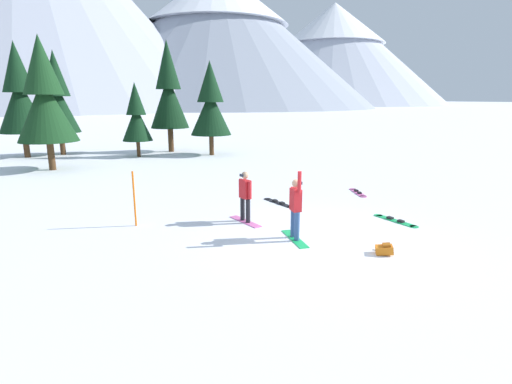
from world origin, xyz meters
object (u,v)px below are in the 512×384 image
at_px(pine_tree_slender, 57,99).
at_px(trail_marker_pole, 134,199).
at_px(snowboarder_foreground, 295,207).
at_px(pine_tree_twin, 169,92).
at_px(pine_tree_tall, 20,95).
at_px(loose_snowboard_far_spare, 278,203).
at_px(pine_tree_broad, 211,104).
at_px(pine_tree_young, 136,117).
at_px(loose_snowboard_near_right, 358,192).
at_px(pine_tree_short, 44,98).
at_px(loose_snowboard_near_left, 395,220).
at_px(snowboarder_midground, 245,196).
at_px(backpack_orange, 384,249).

bearing_deg(pine_tree_slender, trail_marker_pole, -81.44).
relative_size(snowboarder_foreground, pine_tree_twin, 0.25).
relative_size(trail_marker_pole, pine_tree_tall, 0.23).
xyz_separation_m(loose_snowboard_far_spare, pine_tree_broad, (1.53, 14.16, 3.55)).
bearing_deg(pine_tree_young, pine_tree_twin, 35.65).
distance_m(pine_tree_twin, pine_tree_slender, 7.71).
height_order(loose_snowboard_near_right, pine_tree_short, pine_tree_short).
xyz_separation_m(snowboarder_foreground, loose_snowboard_far_spare, (1.36, 3.87, -0.95)).
xyz_separation_m(loose_snowboard_far_spare, pine_tree_young, (-3.44, 15.25, 2.75)).
bearing_deg(loose_snowboard_far_spare, pine_tree_tall, 120.58).
distance_m(loose_snowboard_near_left, trail_marker_pole, 8.59).
height_order(pine_tree_tall, pine_tree_short, pine_tree_tall).
bearing_deg(pine_tree_short, loose_snowboard_far_spare, -53.60).
relative_size(loose_snowboard_near_left, pine_tree_young, 0.35).
relative_size(loose_snowboard_far_spare, pine_tree_tall, 0.23).
bearing_deg(pine_tree_twin, pine_tree_tall, 175.40).
xyz_separation_m(snowboarder_midground, pine_tree_young, (-1.36, 17.01, 1.87)).
bearing_deg(backpack_orange, pine_tree_short, 116.93).
distance_m(loose_snowboard_near_left, pine_tree_short, 19.45).
height_order(loose_snowboard_near_right, trail_marker_pole, trail_marker_pole).
distance_m(backpack_orange, pine_tree_short, 20.06).
distance_m(loose_snowboard_far_spare, pine_tree_slender, 20.66).
xyz_separation_m(loose_snowboard_near_right, pine_tree_broad, (-2.40, 13.95, 3.55)).
height_order(loose_snowboard_near_right, pine_tree_broad, pine_tree_broad).
height_order(loose_snowboard_far_spare, pine_tree_young, pine_tree_young).
bearing_deg(loose_snowboard_near_left, pine_tree_twin, 99.21).
height_order(snowboarder_foreground, pine_tree_tall, pine_tree_tall).
relative_size(loose_snowboard_near_left, pine_tree_broad, 0.27).
bearing_deg(snowboarder_foreground, pine_tree_short, 115.06).
xyz_separation_m(loose_snowboard_near_left, trail_marker_pole, (-8.05, 2.86, 0.87)).
bearing_deg(pine_tree_slender, pine_tree_tall, -166.76).
relative_size(snowboarder_foreground, loose_snowboard_near_left, 1.15).
distance_m(snowboarder_midground, pine_tree_young, 17.17).
bearing_deg(pine_tree_short, trail_marker_pole, -75.75).
distance_m(backpack_orange, pine_tree_tall, 26.43).
distance_m(snowboarder_midground, pine_tree_short, 15.33).
bearing_deg(pine_tree_twin, snowboarder_foreground, -91.53).
height_order(trail_marker_pole, pine_tree_slender, pine_tree_slender).
height_order(snowboarder_midground, pine_tree_tall, pine_tree_tall).
bearing_deg(loose_snowboard_near_left, pine_tree_young, 107.68).
bearing_deg(loose_snowboard_near_left, pine_tree_slender, 116.36).
distance_m(snowboarder_foreground, loose_snowboard_near_left, 4.06).
height_order(snowboarder_midground, loose_snowboard_far_spare, snowboarder_midground).
height_order(snowboarder_foreground, loose_snowboard_far_spare, snowboarder_foreground).
distance_m(loose_snowboard_near_left, pine_tree_broad, 18.18).
relative_size(pine_tree_short, pine_tree_slender, 1.01).
xyz_separation_m(snowboarder_midground, trail_marker_pole, (-3.40, 0.98, -0.00)).
bearing_deg(pine_tree_slender, backpack_orange, -70.42).
height_order(loose_snowboard_near_right, backpack_orange, backpack_orange).
distance_m(snowboarder_midground, trail_marker_pole, 3.54).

